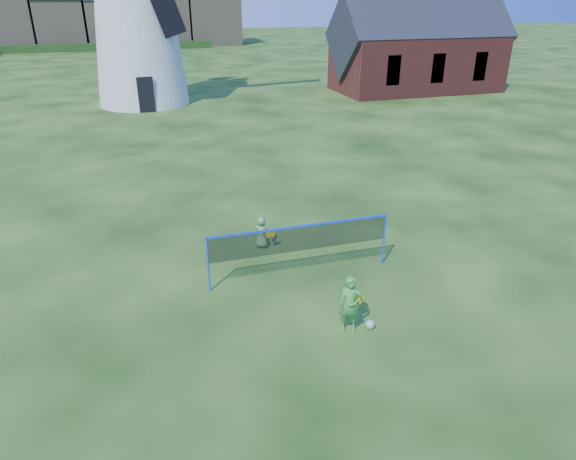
{
  "coord_description": "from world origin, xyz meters",
  "views": [
    {
      "loc": [
        -3.36,
        -10.98,
        7.1
      ],
      "look_at": [
        0.2,
        0.5,
        1.5
      ],
      "focal_mm": 31.74,
      "sensor_mm": 36.0,
      "label": 1
    }
  ],
  "objects_px": {
    "windmill": "(134,4)",
    "play_ball": "(370,324)",
    "player_boy": "(262,232)",
    "chapel": "(418,49)",
    "player_girl": "(350,305)",
    "badminton_net": "(301,239)"
  },
  "relations": [
    {
      "from": "player_girl",
      "to": "player_boy",
      "type": "relative_size",
      "value": 1.42
    },
    {
      "from": "windmill",
      "to": "badminton_net",
      "type": "bearing_deg",
      "value": -83.96
    },
    {
      "from": "chapel",
      "to": "badminton_net",
      "type": "bearing_deg",
      "value": -125.53
    },
    {
      "from": "windmill",
      "to": "play_ball",
      "type": "bearing_deg",
      "value": -83.0
    },
    {
      "from": "chapel",
      "to": "badminton_net",
      "type": "xyz_separation_m",
      "value": [
        -18.19,
        -25.48,
        -1.98
      ]
    },
    {
      "from": "windmill",
      "to": "chapel",
      "type": "xyz_separation_m",
      "value": [
        20.97,
        -0.76,
        -3.35
      ]
    },
    {
      "from": "player_girl",
      "to": "play_ball",
      "type": "height_order",
      "value": "player_girl"
    },
    {
      "from": "windmill",
      "to": "play_ball",
      "type": "distance_m",
      "value": 29.91
    },
    {
      "from": "badminton_net",
      "to": "player_girl",
      "type": "bearing_deg",
      "value": -83.87
    },
    {
      "from": "badminton_net",
      "to": "player_boy",
      "type": "height_order",
      "value": "badminton_net"
    },
    {
      "from": "chapel",
      "to": "badminton_net",
      "type": "relative_size",
      "value": 2.6
    },
    {
      "from": "player_girl",
      "to": "player_boy",
      "type": "bearing_deg",
      "value": 122.48
    },
    {
      "from": "windmill",
      "to": "player_girl",
      "type": "xyz_separation_m",
      "value": [
        3.06,
        -28.93,
        -5.77
      ]
    },
    {
      "from": "player_girl",
      "to": "play_ball",
      "type": "bearing_deg",
      "value": 13.4
    },
    {
      "from": "windmill",
      "to": "player_boy",
      "type": "relative_size",
      "value": 19.48
    },
    {
      "from": "badminton_net",
      "to": "play_ball",
      "type": "bearing_deg",
      "value": -74.13
    },
    {
      "from": "player_girl",
      "to": "windmill",
      "type": "bearing_deg",
      "value": 118.56
    },
    {
      "from": "windmill",
      "to": "chapel",
      "type": "relative_size",
      "value": 1.47
    },
    {
      "from": "player_boy",
      "to": "play_ball",
      "type": "xyz_separation_m",
      "value": [
        1.33,
        -4.83,
        -0.39
      ]
    },
    {
      "from": "player_boy",
      "to": "play_ball",
      "type": "distance_m",
      "value": 5.03
    },
    {
      "from": "player_boy",
      "to": "play_ball",
      "type": "relative_size",
      "value": 4.51
    },
    {
      "from": "player_boy",
      "to": "play_ball",
      "type": "height_order",
      "value": "player_boy"
    }
  ]
}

